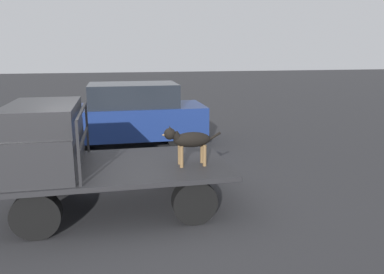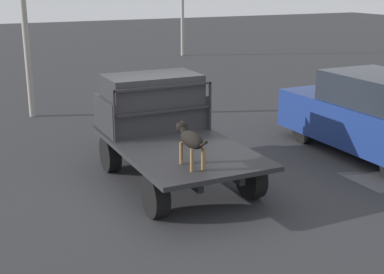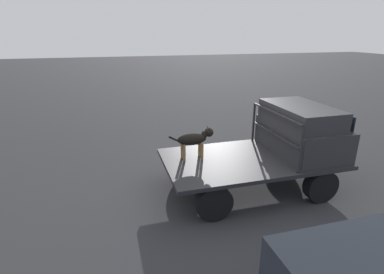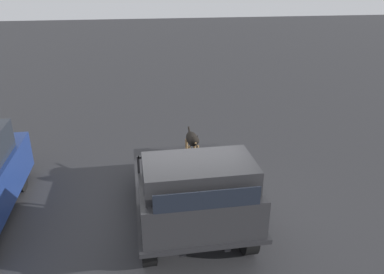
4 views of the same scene
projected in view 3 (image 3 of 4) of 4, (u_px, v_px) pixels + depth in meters
ground_plane at (249, 188)px, 6.72m from camera, size 80.00×80.00×0.00m
flatbed_truck at (250, 165)px, 6.53m from camera, size 3.74×2.06×0.76m
truck_cab at (301, 130)px, 6.60m from camera, size 1.24×1.94×1.07m
truck_headboard at (275, 127)px, 6.39m from camera, size 0.04×1.94×0.95m
dog at (195, 139)px, 6.27m from camera, size 1.00×0.25×0.69m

